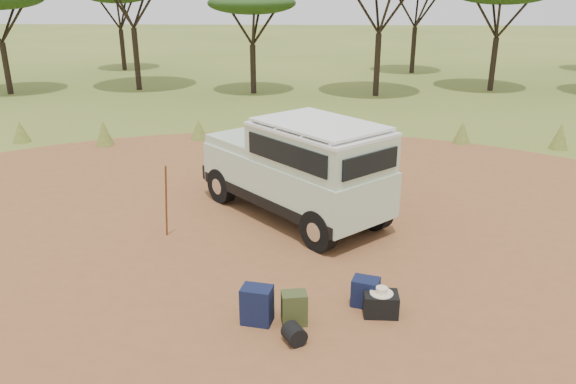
{
  "coord_description": "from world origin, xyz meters",
  "views": [
    {
      "loc": [
        0.9,
        -9.61,
        5.04
      ],
      "look_at": [
        0.43,
        1.33,
        1.0
      ],
      "focal_mm": 35.0,
      "sensor_mm": 36.0,
      "label": 1
    }
  ],
  "objects_px": {
    "safari_vehicle": "(299,170)",
    "backpack_navy": "(257,305)",
    "hard_case": "(381,304)",
    "duffel_navy": "(365,292)",
    "backpack_black": "(262,302)",
    "backpack_olive": "(294,308)",
    "walking_staff": "(166,202)"
  },
  "relations": [
    {
      "from": "backpack_olive",
      "to": "hard_case",
      "type": "relative_size",
      "value": 1.0
    },
    {
      "from": "backpack_navy",
      "to": "duffel_navy",
      "type": "height_order",
      "value": "backpack_navy"
    },
    {
      "from": "backpack_navy",
      "to": "duffel_navy",
      "type": "bearing_deg",
      "value": 29.54
    },
    {
      "from": "duffel_navy",
      "to": "hard_case",
      "type": "height_order",
      "value": "duffel_navy"
    },
    {
      "from": "backpack_navy",
      "to": "backpack_olive",
      "type": "relative_size",
      "value": 1.14
    },
    {
      "from": "duffel_navy",
      "to": "backpack_navy",
      "type": "bearing_deg",
      "value": -144.47
    },
    {
      "from": "walking_staff",
      "to": "duffel_navy",
      "type": "distance_m",
      "value": 4.7
    },
    {
      "from": "backpack_black",
      "to": "duffel_navy",
      "type": "relative_size",
      "value": 1.04
    },
    {
      "from": "walking_staff",
      "to": "safari_vehicle",
      "type": "bearing_deg",
      "value": -6.69
    },
    {
      "from": "safari_vehicle",
      "to": "backpack_olive",
      "type": "relative_size",
      "value": 8.76
    },
    {
      "from": "backpack_navy",
      "to": "hard_case",
      "type": "xyz_separation_m",
      "value": [
        1.98,
        0.31,
        -0.12
      ]
    },
    {
      "from": "backpack_olive",
      "to": "hard_case",
      "type": "bearing_deg",
      "value": 3.38
    },
    {
      "from": "backpack_navy",
      "to": "hard_case",
      "type": "height_order",
      "value": "backpack_navy"
    },
    {
      "from": "walking_staff",
      "to": "duffel_navy",
      "type": "relative_size",
      "value": 3.39
    },
    {
      "from": "safari_vehicle",
      "to": "backpack_black",
      "type": "relative_size",
      "value": 9.38
    },
    {
      "from": "hard_case",
      "to": "backpack_navy",
      "type": "bearing_deg",
      "value": -170.36
    },
    {
      "from": "backpack_black",
      "to": "backpack_olive",
      "type": "distance_m",
      "value": 0.56
    },
    {
      "from": "walking_staff",
      "to": "backpack_olive",
      "type": "relative_size",
      "value": 3.04
    },
    {
      "from": "walking_staff",
      "to": "backpack_navy",
      "type": "relative_size",
      "value": 2.67
    },
    {
      "from": "backpack_black",
      "to": "duffel_navy",
      "type": "bearing_deg",
      "value": 12.37
    },
    {
      "from": "safari_vehicle",
      "to": "backpack_black",
      "type": "distance_m",
      "value": 4.32
    },
    {
      "from": "hard_case",
      "to": "duffel_navy",
      "type": "bearing_deg",
      "value": 129.88
    },
    {
      "from": "backpack_navy",
      "to": "backpack_olive",
      "type": "xyz_separation_m",
      "value": [
        0.59,
        -0.01,
        -0.04
      ]
    },
    {
      "from": "duffel_navy",
      "to": "safari_vehicle",
      "type": "bearing_deg",
      "value": 124.86
    },
    {
      "from": "safari_vehicle",
      "to": "backpack_navy",
      "type": "bearing_deg",
      "value": -49.27
    },
    {
      "from": "safari_vehicle",
      "to": "backpack_olive",
      "type": "distance_m",
      "value": 4.48
    },
    {
      "from": "backpack_navy",
      "to": "safari_vehicle",
      "type": "bearing_deg",
      "value": 94.12
    },
    {
      "from": "backpack_navy",
      "to": "hard_case",
      "type": "distance_m",
      "value": 2.01
    },
    {
      "from": "safari_vehicle",
      "to": "backpack_navy",
      "type": "height_order",
      "value": "safari_vehicle"
    },
    {
      "from": "safari_vehicle",
      "to": "duffel_navy",
      "type": "relative_size",
      "value": 9.78
    },
    {
      "from": "backpack_olive",
      "to": "hard_case",
      "type": "height_order",
      "value": "backpack_olive"
    },
    {
      "from": "backpack_navy",
      "to": "hard_case",
      "type": "relative_size",
      "value": 1.14
    }
  ]
}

